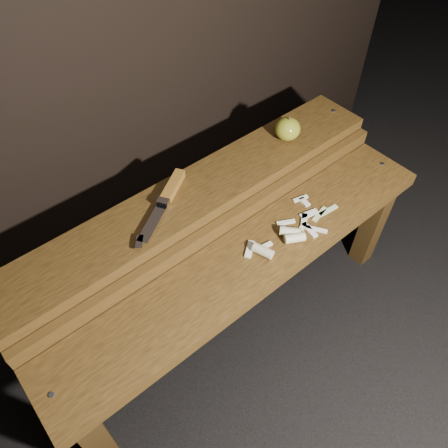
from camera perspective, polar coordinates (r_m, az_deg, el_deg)
ground at (r=1.52m, az=1.49°, el=-12.46°), size 60.00×60.00×0.00m
bench_front_tier at (r=1.20m, az=3.75°, el=-6.40°), size 1.20×0.20×0.42m
bench_rear_tier at (r=1.26m, az=-3.10°, el=1.73°), size 1.20×0.21×0.50m
apple at (r=1.35m, az=8.30°, el=12.19°), size 0.08×0.08×0.08m
knife at (r=1.17m, az=-7.34°, el=3.76°), size 0.25×0.17×0.03m
apple_scraps at (r=1.19m, az=8.36°, el=-1.35°), size 0.33×0.15×0.03m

